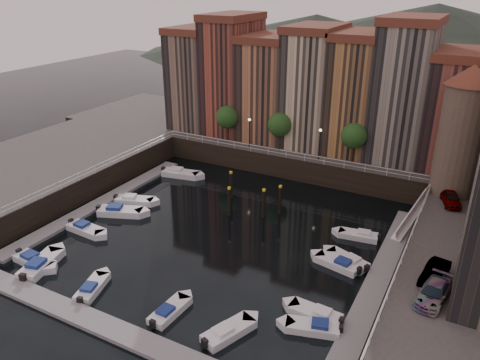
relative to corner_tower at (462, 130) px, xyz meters
The scene contains 31 objects.
ground 26.72m from the corner_tower, 144.06° to the right, with size 200.00×200.00×0.00m, color black.
quay_far 24.65m from the corner_tower, 150.10° to the left, with size 80.00×20.00×3.00m, color black.
quay_left 51.50m from the corner_tower, 161.03° to the right, with size 20.00×36.00×3.00m, color black.
dock_left 40.63m from the corner_tower, 156.82° to the right, with size 2.00×28.00×0.35m, color gray.
dock_right 18.84m from the corner_tower, 103.78° to the right, with size 2.00×28.00×0.35m, color gray.
dock_near 38.63m from the corner_tower, 122.41° to the right, with size 30.00×2.00×0.35m, color gray.
mountains 97.26m from the corner_tower, 100.84° to the left, with size 145.00×100.00×18.00m.
far_terrace 18.98m from the corner_tower, 151.66° to the left, with size 48.70×10.30×17.50m.
corner_tower is the anchor object (origin of this frame).
promenade_trees 21.95m from the corner_tower, behind, with size 21.20×3.20×5.20m.
street_lamps 21.60m from the corner_tower, behind, with size 10.36×0.36×4.18m.
railings 23.10m from the corner_tower, 154.32° to the right, with size 36.08×34.04×0.52m.
gangway 9.86m from the corner_tower, 122.80° to the right, with size 2.78×8.32×3.73m.
mooring_pilings 23.37m from the corner_tower, 155.90° to the right, with size 7.16×4.36×3.78m.
boat_left_0 44.21m from the corner_tower, 139.38° to the right, with size 4.67×1.96×1.06m.
boat_left_1 40.46m from the corner_tower, 146.97° to the right, with size 4.71×1.96×1.07m.
boat_left_2 37.74m from the corner_tower, 152.78° to the right, with size 5.32×3.59×1.20m.
boat_left_3 36.98m from the corner_tower, 157.48° to the right, with size 4.85×3.11×1.09m.
boat_left_4 34.51m from the corner_tower, behind, with size 5.40×2.79×1.21m.
boat_right_0 27.02m from the corner_tower, 105.26° to the right, with size 4.38×2.62×0.98m.
boat_right_1 25.74m from the corner_tower, 107.09° to the right, with size 4.49×1.92×1.02m.
boat_right_2 19.56m from the corner_tower, 116.62° to the right, with size 4.59×2.47×1.03m.
boat_right_3 18.60m from the corner_tower, 116.16° to the right, with size 4.49×2.99×1.01m.
boat_right_4 15.24m from the corner_tower, 128.73° to the right, with size 4.27×2.02×0.96m.
boat_near_0 43.48m from the corner_tower, 138.17° to the right, with size 3.00×5.30×1.19m.
boat_near_1 39.19m from the corner_tower, 131.14° to the right, with size 2.55×4.27×0.96m.
boat_near_2 34.31m from the corner_tower, 121.87° to the right, with size 1.72×4.23×0.96m.
boat_near_3 31.86m from the corner_tower, 113.52° to the right, with size 3.08×4.60×1.04m.
car_a 7.26m from the corner_tower, 84.77° to the right, with size 1.58×3.93×1.34m, color gray.
car_b 19.06m from the corner_tower, 88.02° to the right, with size 1.39×3.98×1.31m, color gray.
car_c 21.56m from the corner_tower, 87.54° to the right, with size 1.82×4.47×1.30m, color gray.
Camera 1 is at (21.66, -36.96, 24.57)m, focal length 35.00 mm.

